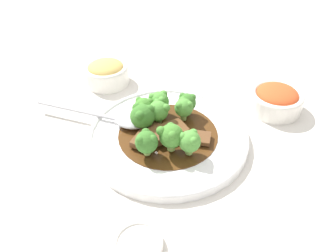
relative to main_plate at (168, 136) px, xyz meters
name	(u,v)px	position (x,y,z in m)	size (l,w,h in m)	color
ground_plane	(168,140)	(0.00, 0.00, -0.01)	(4.00, 4.00, 0.00)	silver
main_plate	(168,136)	(0.00, 0.00, 0.00)	(0.30, 0.30, 0.02)	white
beef_strip_0	(148,136)	(-0.01, 0.04, 0.01)	(0.08, 0.07, 0.01)	brown
beef_strip_1	(170,132)	(-0.01, 0.00, 0.02)	(0.06, 0.08, 0.01)	brown
beef_strip_2	(191,137)	(-0.02, -0.04, 0.01)	(0.05, 0.08, 0.01)	brown
broccoli_floret_0	(184,107)	(0.03, -0.03, 0.04)	(0.04, 0.04, 0.05)	#7FA84C
broccoli_floret_1	(144,107)	(0.05, 0.04, 0.04)	(0.04, 0.04, 0.05)	#7FA84C
broccoli_floret_2	(190,141)	(-0.06, -0.03, 0.04)	(0.04, 0.04, 0.05)	#7FA84C
broccoli_floret_3	(147,142)	(-0.05, 0.04, 0.04)	(0.04, 0.04, 0.05)	#8EB756
broccoli_floret_4	(142,116)	(0.02, 0.05, 0.04)	(0.05, 0.05, 0.05)	#7FA84C
broccoli_floret_5	(159,101)	(0.06, 0.01, 0.04)	(0.04, 0.04, 0.05)	#8EB756
broccoli_floret_6	(158,111)	(0.03, 0.02, 0.04)	(0.04, 0.04, 0.05)	#8EB756
broccoli_floret_7	(187,102)	(0.05, -0.04, 0.04)	(0.04, 0.04, 0.04)	#7FA84C
broccoli_floret_8	(169,136)	(-0.05, 0.00, 0.04)	(0.04, 0.04, 0.05)	#8EB756
serving_spoon	(120,119)	(0.04, 0.09, 0.02)	(0.13, 0.23, 0.01)	#B7B7BC
side_bowl_kimchi	(276,99)	(0.07, -0.24, 0.02)	(0.11, 0.11, 0.05)	white
side_bowl_appetizer	(106,72)	(0.22, 0.12, 0.02)	(0.10, 0.10, 0.06)	white
sauce_dish	(138,244)	(-0.22, 0.07, 0.00)	(0.07, 0.07, 0.01)	white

